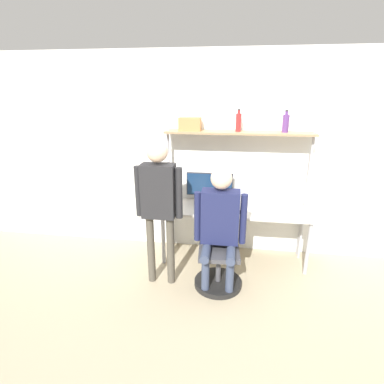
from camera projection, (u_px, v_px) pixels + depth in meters
ground_plane at (232, 271)px, 3.84m from camera, size 12.00×12.00×0.00m
wall_back at (237, 157)px, 4.02m from camera, size 8.00×0.06×2.70m
desk at (235, 214)px, 3.93m from camera, size 1.95×0.60×0.74m
shelf_unit at (238, 149)px, 3.79m from camera, size 1.85×0.30×1.71m
monitor at (209, 186)px, 4.03m from camera, size 0.62×0.18×0.42m
laptop at (219, 205)px, 3.84m from camera, size 0.35×0.21×0.22m
cell_phone at (241, 213)px, 3.76m from camera, size 0.07×0.15×0.01m
office_chair at (218, 262)px, 3.52m from camera, size 0.56×0.56×0.93m
person_seated at (220, 220)px, 3.30m from camera, size 0.58×0.48×1.43m
person_standing at (159, 196)px, 3.30m from camera, size 0.53×0.23×1.71m
bottle_purple at (286, 123)px, 3.61m from camera, size 0.08×0.08×0.26m
bottle_red at (238, 122)px, 3.68m from camera, size 0.07×0.07×0.27m
storage_box at (190, 124)px, 3.77m from camera, size 0.27×0.17×0.17m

